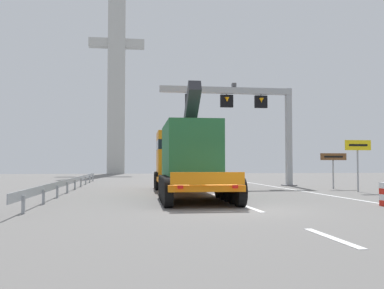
{
  "coord_description": "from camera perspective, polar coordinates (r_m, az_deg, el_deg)",
  "views": [
    {
      "loc": [
        -3.81,
        -14.91,
        1.62
      ],
      "look_at": [
        -0.23,
        10.11,
        2.75
      ],
      "focal_mm": 40.21,
      "sensor_mm": 36.0,
      "label": 1
    }
  ],
  "objects": [
    {
      "name": "overhead_lane_gantry",
      "position": [
        31.62,
        7.31,
        4.81
      ],
      "size": [
        9.97,
        0.9,
        7.46
      ],
      "color": "#9EA0A5",
      "rests_on": "ground"
    },
    {
      "name": "exit_sign_yellow",
      "position": [
        26.39,
        21.14,
        -0.98
      ],
      "size": [
        1.57,
        0.15,
        2.97
      ],
      "color": "#9EA0A5",
      "rests_on": "ground"
    },
    {
      "name": "edge_line_right",
      "position": [
        28.75,
        12.31,
        -5.72
      ],
      "size": [
        0.2,
        63.0,
        0.01
      ],
      "primitive_type": "cube",
      "color": "silver",
      "rests_on": "ground"
    },
    {
      "name": "ground",
      "position": [
        15.47,
        6.24,
        -8.55
      ],
      "size": [
        112.0,
        112.0,
        0.0
      ],
      "primitive_type": "plane",
      "color": "slate"
    },
    {
      "name": "tourist_info_sign_brown",
      "position": [
        29.02,
        18.24,
        -2.13
      ],
      "size": [
        1.75,
        0.15,
        2.29
      ],
      "color": "#9EA0A5",
      "rests_on": "ground"
    },
    {
      "name": "heavy_haul_truck_orange",
      "position": [
        23.32,
        -1.04,
        -1.65
      ],
      "size": [
        3.26,
        14.11,
        5.3
      ],
      "color": "orange",
      "rests_on": "ground"
    },
    {
      "name": "guardrail_left",
      "position": [
        27.74,
        -15.37,
        -4.65
      ],
      "size": [
        0.13,
        29.19,
        0.76
      ],
      "color": "#999EA3",
      "rests_on": "ground"
    },
    {
      "name": "lane_markings",
      "position": [
        46.19,
        -2.75,
        -4.56
      ],
      "size": [
        0.2,
        76.69,
        0.01
      ],
      "color": "silver",
      "rests_on": "ground"
    },
    {
      "name": "bridge_pylon_distant",
      "position": [
        72.64,
        -9.97,
        10.2
      ],
      "size": [
        9.0,
        2.0,
        34.45
      ],
      "color": "#B7B7B2",
      "rests_on": "ground"
    }
  ]
}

